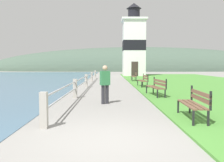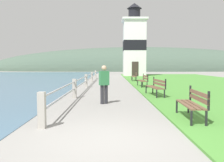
{
  "view_description": "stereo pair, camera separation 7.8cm",
  "coord_description": "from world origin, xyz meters",
  "views": [
    {
      "loc": [
        -0.01,
        -5.2,
        1.6
      ],
      "look_at": [
        0.2,
        14.53,
        0.3
      ],
      "focal_mm": 40.0,
      "sensor_mm": 36.0,
      "label": 1
    },
    {
      "loc": [
        0.07,
        -5.2,
        1.6
      ],
      "look_at": [
        0.2,
        14.53,
        0.3
      ],
      "focal_mm": 40.0,
      "sensor_mm": 36.0,
      "label": 2
    }
  ],
  "objects": [
    {
      "name": "grass_verge",
      "position": [
        7.75,
        13.99,
        0.03
      ],
      "size": [
        12.0,
        41.97,
        0.06
      ],
      "color": "#4C8E38",
      "rests_on": "ground_plane"
    },
    {
      "name": "park_bench_near",
      "position": [
        2.43,
        1.82,
        0.54
      ],
      "size": [
        0.56,
        1.77,
        0.94
      ],
      "rotation": [
        0.0,
        0.0,
        3.09
      ],
      "color": "brown",
      "rests_on": "ground_plane"
    },
    {
      "name": "park_bench_midway",
      "position": [
        2.37,
        7.2,
        0.54
      ],
      "size": [
        0.69,
        2.03,
        0.94
      ],
      "rotation": [
        0.0,
        0.0,
        3.25
      ],
      "color": "brown",
      "rests_on": "ground_plane"
    },
    {
      "name": "seawall_railing",
      "position": [
        -1.65,
        12.39,
        0.54
      ],
      "size": [
        0.18,
        22.96,
        0.92
      ],
      "color": "#A8A399",
      "rests_on": "ground_plane"
    },
    {
      "name": "distant_hillside",
      "position": [
        8.0,
        57.98,
        0.0
      ],
      "size": [
        80.0,
        16.0,
        12.0
      ],
      "color": "#475B4C",
      "rests_on": "ground_plane"
    },
    {
      "name": "park_bench_by_lighthouse",
      "position": [
        2.43,
        18.68,
        0.54
      ],
      "size": [
        0.52,
        1.64,
        0.94
      ],
      "rotation": [
        0.0,
        0.0,
        3.11
      ],
      "color": "brown",
      "rests_on": "ground_plane"
    },
    {
      "name": "person_strolling",
      "position": [
        -0.19,
        4.91,
        0.85
      ],
      "size": [
        0.43,
        0.35,
        1.57
      ],
      "rotation": [
        0.0,
        0.0,
        1.99
      ],
      "color": "#28282D",
      "rests_on": "ground_plane"
    },
    {
      "name": "lighthouse",
      "position": [
        3.4,
        29.77,
        4.42
      ],
      "size": [
        3.44,
        3.44,
        10.09
      ],
      "color": "white",
      "rests_on": "ground_plane"
    },
    {
      "name": "ground_plane",
      "position": [
        0.0,
        0.0,
        0.0
      ],
      "size": [
        160.0,
        160.0,
        0.0
      ],
      "primitive_type": "plane",
      "color": "gray"
    },
    {
      "name": "park_bench_far",
      "position": [
        2.39,
        12.26,
        0.54
      ],
      "size": [
        0.54,
        1.85,
        0.94
      ],
      "rotation": [
        0.0,
        0.0,
        3.18
      ],
      "color": "brown",
      "rests_on": "ground_plane"
    }
  ]
}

